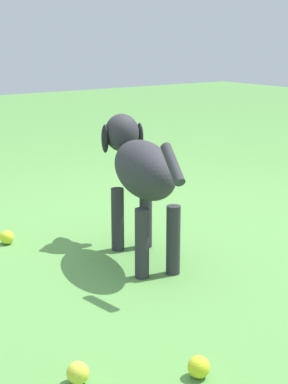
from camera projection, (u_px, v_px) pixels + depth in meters
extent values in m
plane|color=#548C42|center=(153.00, 240.00, 3.00)|extent=(14.00, 14.00, 0.00)
ellipsoid|color=#2D2D33|center=(144.00, 169.00, 2.63)|extent=(0.58, 0.36, 0.24)
cylinder|color=#2D2D33|center=(118.00, 219.00, 2.83)|extent=(0.06, 0.06, 0.29)
cylinder|color=#2D2D33|center=(146.00, 217.00, 2.88)|extent=(0.06, 0.06, 0.29)
cylinder|color=#2D2D33|center=(142.00, 244.00, 2.51)|extent=(0.06, 0.06, 0.29)
cylinder|color=#2D2D33|center=(173.00, 240.00, 2.55)|extent=(0.06, 0.06, 0.29)
ellipsoid|color=#2D2D33|center=(122.00, 133.00, 2.90)|extent=(0.22, 0.20, 0.18)
ellipsoid|color=black|center=(117.00, 135.00, 2.98)|extent=(0.14, 0.11, 0.07)
sphere|color=black|center=(114.00, 133.00, 3.03)|extent=(0.03, 0.03, 0.03)
ellipsoid|color=black|center=(105.00, 139.00, 2.87)|extent=(0.07, 0.05, 0.13)
ellipsoid|color=black|center=(140.00, 137.00, 2.92)|extent=(0.07, 0.05, 0.13)
cylinder|color=#2D2D33|center=(173.00, 164.00, 2.30)|extent=(0.18, 0.09, 0.14)
sphere|color=yellow|center=(7.00, 237.00, 2.94)|extent=(0.07, 0.07, 0.07)
sphere|color=#CAD629|center=(199.00, 367.00, 1.81)|extent=(0.07, 0.07, 0.07)
sphere|color=#CDD23C|center=(78.00, 373.00, 1.77)|extent=(0.07, 0.07, 0.07)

